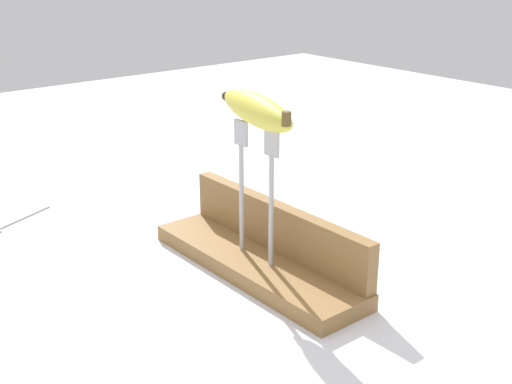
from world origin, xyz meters
TOP-DOWN VIEW (x-y plane):
  - ground_plane at (0.00, 0.00)m, footprint 3.00×3.00m
  - wooden_board at (0.00, 0.00)m, footprint 0.38×0.10m
  - board_backstop at (0.00, 0.04)m, footprint 0.37×0.02m
  - fork_stand_center at (0.00, -0.00)m, footprint 0.09×0.01m
  - banana_raised_center at (-0.00, -0.00)m, footprint 0.20×0.09m
  - fork_fallen_near at (-0.40, -0.22)m, footprint 0.08×0.15m
  - wire_coil at (-0.01, 0.16)m, footprint 0.08×0.08m

SIDE VIEW (x-z plane):
  - ground_plane at x=0.00m, z-range 0.00..0.00m
  - wire_coil at x=-0.01m, z-range 0.00..0.00m
  - fork_fallen_near at x=-0.40m, z-range 0.00..0.01m
  - wooden_board at x=0.00m, z-range 0.00..0.02m
  - board_backstop at x=0.00m, z-range 0.02..0.10m
  - fork_stand_center at x=0.00m, z-range 0.04..0.24m
  - banana_raised_center at x=0.00m, z-range 0.22..0.26m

